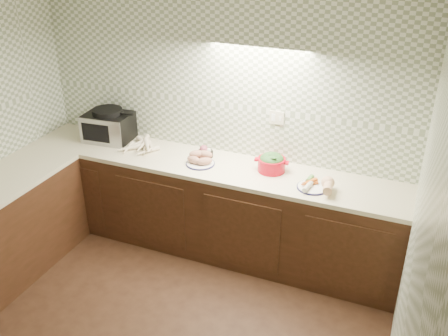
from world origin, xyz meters
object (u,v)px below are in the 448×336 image
at_px(toaster_oven, 109,126).
at_px(dutch_oven, 272,162).
at_px(parsnip_pile, 143,146).
at_px(veg_plate, 319,184).
at_px(sweet_potato_plate, 200,159).
at_px(onion_bowl, 205,152).

bearing_deg(toaster_oven, dutch_oven, -5.85).
bearing_deg(parsnip_pile, toaster_oven, 170.01).
bearing_deg(dutch_oven, veg_plate, -26.08).
distance_m(toaster_oven, sweet_potato_plate, 1.09).
xyz_separation_m(sweet_potato_plate, onion_bowl, (-0.03, 0.16, -0.00)).
relative_size(parsnip_pile, veg_plate, 1.42).
distance_m(parsnip_pile, veg_plate, 1.75).
bearing_deg(toaster_oven, onion_bowl, -4.23).
bearing_deg(onion_bowl, toaster_oven, -179.51).
xyz_separation_m(parsnip_pile, onion_bowl, (0.62, 0.08, 0.01)).
xyz_separation_m(toaster_oven, onion_bowl, (1.05, 0.01, -0.11)).
height_order(sweet_potato_plate, veg_plate, same).
xyz_separation_m(toaster_oven, veg_plate, (2.17, -0.19, -0.11)).
bearing_deg(parsnip_pile, dutch_oven, 1.83).
bearing_deg(veg_plate, onion_bowl, 169.87).
bearing_deg(sweet_potato_plate, onion_bowl, 99.26).
bearing_deg(veg_plate, sweet_potato_plate, 177.78).
bearing_deg(toaster_oven, sweet_potato_plate, -12.65).
relative_size(toaster_oven, dutch_oven, 1.56).
xyz_separation_m(parsnip_pile, sweet_potato_plate, (0.65, -0.07, 0.01)).
relative_size(toaster_oven, onion_bowl, 3.28).
distance_m(toaster_oven, dutch_oven, 1.71).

